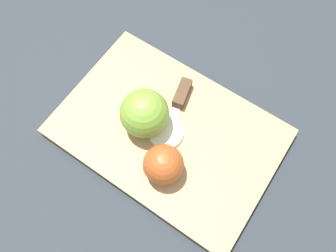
% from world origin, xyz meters
% --- Properties ---
extents(ground_plane, '(4.00, 4.00, 0.00)m').
position_xyz_m(ground_plane, '(0.00, 0.00, 0.00)').
color(ground_plane, '#282D33').
extents(cutting_board, '(0.42, 0.30, 0.02)m').
position_xyz_m(cutting_board, '(0.00, 0.00, 0.01)').
color(cutting_board, tan).
rests_on(cutting_board, ground_plane).
extents(apple_half_left, '(0.09, 0.09, 0.09)m').
position_xyz_m(apple_half_left, '(-0.04, -0.01, 0.07)').
color(apple_half_left, olive).
rests_on(apple_half_left, cutting_board).
extents(apple_half_right, '(0.07, 0.07, 0.07)m').
position_xyz_m(apple_half_right, '(0.03, -0.07, 0.06)').
color(apple_half_right, '#AD4C1E').
rests_on(apple_half_right, cutting_board).
extents(knife, '(0.04, 0.16, 0.02)m').
position_xyz_m(knife, '(-0.01, 0.06, 0.03)').
color(knife, silver).
rests_on(knife, cutting_board).
extents(apple_slice, '(0.06, 0.06, 0.01)m').
position_xyz_m(apple_slice, '(-0.00, -0.01, 0.03)').
color(apple_slice, '#EFE5C6').
rests_on(apple_slice, cutting_board).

